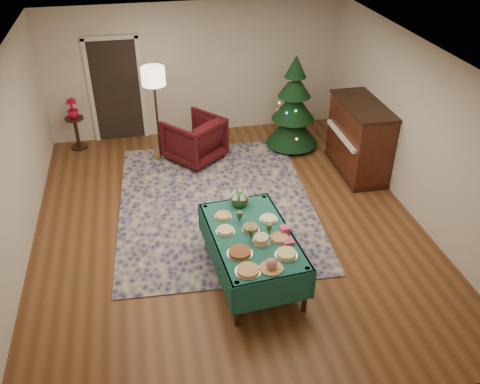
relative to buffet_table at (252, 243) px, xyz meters
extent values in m
plane|color=#593319|center=(-0.10, 1.26, -0.57)|extent=(7.00, 7.00, 0.00)
plane|color=white|center=(-0.10, 1.26, 2.13)|extent=(7.00, 7.00, 0.00)
plane|color=beige|center=(-0.10, 4.76, 0.78)|extent=(6.00, 0.00, 6.00)
plane|color=beige|center=(-0.10, -2.24, 0.78)|extent=(6.00, 0.00, 6.00)
plane|color=beige|center=(-3.10, 1.26, 0.78)|extent=(0.00, 7.00, 7.00)
plane|color=beige|center=(2.90, 1.26, 0.78)|extent=(0.00, 7.00, 7.00)
cube|color=black|center=(-1.70, 4.75, 0.45)|extent=(0.92, 0.02, 2.04)
cube|color=silver|center=(-2.20, 4.74, 0.48)|extent=(0.08, 0.04, 2.14)
cube|color=silver|center=(-1.20, 4.74, 0.48)|extent=(0.08, 0.04, 2.14)
cube|color=silver|center=(-1.70, 4.74, 1.53)|extent=(1.08, 0.04, 0.08)
cube|color=#15194E|center=(-0.19, 1.89, -0.56)|extent=(3.44, 4.38, 0.02)
cylinder|color=black|center=(-0.38, -0.86, -0.21)|extent=(0.07, 0.07, 0.71)
cylinder|color=black|center=(-0.51, 0.79, -0.21)|extent=(0.07, 0.07, 0.71)
cylinder|color=black|center=(0.51, -0.79, -0.21)|extent=(0.07, 0.07, 0.71)
cylinder|color=black|center=(0.38, 0.86, -0.21)|extent=(0.07, 0.07, 0.71)
cube|color=#154B3D|center=(0.00, 0.00, 0.12)|extent=(1.18, 1.88, 0.04)
cube|color=#154B3D|center=(-0.07, 0.89, -0.08)|extent=(1.07, 0.11, 0.45)
cube|color=#154B3D|center=(0.07, -0.89, -0.08)|extent=(1.07, 0.11, 0.45)
cube|color=#154B3D|center=(0.51, 0.04, -0.08)|extent=(0.17, 1.83, 0.45)
cube|color=#154B3D|center=(-0.51, -0.04, -0.08)|extent=(0.17, 1.83, 0.45)
cylinder|color=silver|center=(-0.21, -0.70, 0.15)|extent=(0.32, 0.32, 0.01)
cylinder|color=tan|center=(-0.21, -0.70, 0.17)|extent=(0.27, 0.27, 0.03)
cylinder|color=silver|center=(0.07, -0.71, 0.15)|extent=(0.29, 0.29, 0.01)
sphere|color=#CC727A|center=(0.07, -0.71, 0.22)|extent=(0.14, 0.14, 0.14)
cylinder|color=silver|center=(0.32, -0.51, 0.15)|extent=(0.29, 0.29, 0.01)
cylinder|color=#D8D172|center=(0.32, -0.51, 0.18)|extent=(0.25, 0.25, 0.05)
cylinder|color=silver|center=(-0.24, -0.35, 0.15)|extent=(0.33, 0.33, 0.01)
cylinder|color=brown|center=(-0.24, -0.35, 0.17)|extent=(0.28, 0.28, 0.04)
cylinder|color=silver|center=(0.07, -0.19, 0.15)|extent=(0.24, 0.24, 0.01)
cylinder|color=tan|center=(0.07, -0.19, 0.20)|extent=(0.20, 0.20, 0.09)
cylinder|color=silver|center=(0.33, -0.16, 0.15)|extent=(0.27, 0.27, 0.01)
cylinder|color=#B2844C|center=(0.33, -0.16, 0.17)|extent=(0.23, 0.23, 0.03)
cylinder|color=silver|center=(-0.34, 0.13, 0.15)|extent=(0.26, 0.26, 0.01)
cylinder|color=#D8BF7F|center=(-0.34, 0.13, 0.17)|extent=(0.22, 0.22, 0.04)
cylinder|color=silver|center=(0.00, 0.10, 0.15)|extent=(0.24, 0.24, 0.01)
cylinder|color=maroon|center=(0.00, 0.10, 0.18)|extent=(0.21, 0.21, 0.06)
cylinder|color=silver|center=(0.30, 0.28, 0.15)|extent=(0.25, 0.25, 0.01)
cylinder|color=#F2EACC|center=(0.30, 0.28, 0.17)|extent=(0.22, 0.22, 0.03)
cylinder|color=silver|center=(-0.31, 0.48, 0.15)|extent=(0.25, 0.25, 0.01)
cylinder|color=tan|center=(-0.31, 0.48, 0.17)|extent=(0.21, 0.21, 0.03)
cone|color=#2D471E|center=(-0.11, 0.31, 0.18)|extent=(0.07, 0.07, 0.09)
cylinder|color=#2D471E|center=(-0.11, 0.31, 0.26)|extent=(0.08, 0.08, 0.09)
cone|color=#2D471E|center=(0.22, -0.03, 0.18)|extent=(0.07, 0.07, 0.09)
cylinder|color=#2D471E|center=(0.22, -0.03, 0.26)|extent=(0.08, 0.08, 0.09)
cone|color=#2D471E|center=(-0.03, -0.10, 0.18)|extent=(0.07, 0.07, 0.09)
cylinder|color=#2D471E|center=(-0.03, -0.10, 0.26)|extent=(0.08, 0.08, 0.09)
cube|color=#D43B62|center=(0.42, -0.25, 0.16)|extent=(0.15, 0.15, 0.04)
cube|color=#E33F7B|center=(0.43, -0.04, 0.19)|extent=(0.12, 0.12, 0.09)
sphere|color=#1E4C1E|center=(-0.02, 0.71, 0.24)|extent=(0.25, 0.25, 0.25)
cone|color=white|center=(0.06, 0.71, 0.35)|extent=(0.09, 0.09, 0.11)
cone|color=white|center=(0.00, 0.79, 0.35)|extent=(0.09, 0.09, 0.11)
cone|color=white|center=(-0.09, 0.76, 0.35)|extent=(0.09, 0.09, 0.11)
cone|color=white|center=(-0.09, 0.66, 0.35)|extent=(0.09, 0.09, 0.11)
cone|color=white|center=(0.00, 0.63, 0.35)|extent=(0.09, 0.09, 0.11)
sphere|color=#B20C0F|center=(0.06, 0.77, 0.27)|extent=(0.07, 0.07, 0.07)
sphere|color=#B20C0F|center=(-0.08, 0.80, 0.27)|extent=(0.07, 0.07, 0.07)
sphere|color=#B20C0F|center=(-0.11, 0.65, 0.27)|extent=(0.07, 0.07, 0.07)
sphere|color=#B20C0F|center=(0.04, 0.63, 0.27)|extent=(0.07, 0.07, 0.07)
imported|color=#400D11|center=(-0.32, 3.50, -0.09)|extent=(1.27, 1.26, 0.95)
cylinder|color=#A57F3F|center=(-0.98, 3.77, -0.55)|extent=(0.31, 0.31, 0.03)
cylinder|color=black|center=(-0.98, 3.77, 0.25)|extent=(0.04, 0.04, 1.64)
cylinder|color=#FFEABF|center=(-0.98, 3.77, 1.07)|extent=(0.44, 0.44, 0.33)
cylinder|color=black|center=(-2.57, 4.46, -0.55)|extent=(0.33, 0.33, 0.04)
cylinder|color=black|center=(-2.57, 4.46, -0.25)|extent=(0.07, 0.07, 0.61)
cylinder|color=black|center=(-2.57, 4.46, 0.07)|extent=(0.37, 0.37, 0.03)
imported|color=red|center=(-2.57, 4.46, 0.20)|extent=(0.22, 0.40, 0.22)
cylinder|color=black|center=(1.66, 3.63, -0.49)|extent=(0.11, 0.11, 0.15)
cone|color=black|center=(1.66, 3.63, -0.15)|extent=(1.19, 1.19, 0.66)
cone|color=black|center=(1.66, 3.63, 0.33)|extent=(0.97, 0.97, 0.57)
cone|color=black|center=(1.66, 3.63, 0.75)|extent=(0.74, 0.74, 0.47)
cone|color=black|center=(1.66, 3.63, 1.11)|extent=(0.48, 0.48, 0.43)
cube|color=black|center=(2.56, 2.45, -0.53)|extent=(0.68, 1.53, 0.09)
cube|color=#33140C|center=(2.56, 2.45, 0.10)|extent=(0.66, 1.51, 1.25)
cube|color=black|center=(2.56, 2.45, 0.74)|extent=(0.70, 1.55, 0.05)
cube|color=white|center=(2.23, 2.46, 0.18)|extent=(0.14, 1.29, 0.06)
camera|label=1|loc=(-1.25, -5.20, 4.24)|focal=38.00mm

